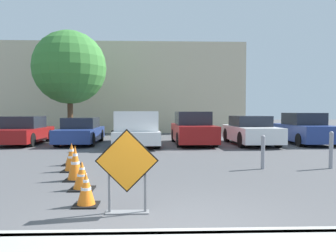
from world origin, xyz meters
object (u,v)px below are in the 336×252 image
(traffic_cone_second, at_px, (82,176))
(bollard_nearest, at_px, (263,151))
(parked_car_second, at_px, (81,132))
(bollard_second, at_px, (331,149))
(traffic_cone_third, at_px, (75,163))
(traffic_cone_fourth, at_px, (72,157))
(traffic_cone_fifth, at_px, (72,155))
(parked_car_nearest, at_px, (23,131))
(pickup_truck, at_px, (136,130))
(parked_car_fifth, at_px, (304,130))
(parked_car_fourth, at_px, (250,131))
(road_closed_sign, at_px, (127,169))
(traffic_cone_nearest, at_px, (86,189))
(parked_car_third, at_px, (193,129))

(traffic_cone_second, relative_size, bollard_nearest, 0.62)
(traffic_cone_second, bearing_deg, parked_car_second, 103.02)
(bollard_second, bearing_deg, traffic_cone_third, -168.94)
(traffic_cone_third, relative_size, traffic_cone_fourth, 1.06)
(traffic_cone_fifth, distance_m, parked_car_nearest, 7.56)
(traffic_cone_fifth, distance_m, pickup_truck, 5.71)
(parked_car_nearest, bearing_deg, traffic_cone_second, 116.31)
(traffic_cone_fifth, height_order, parked_car_fifth, parked_car_fifth)
(pickup_truck, xyz_separation_m, parked_car_fourth, (5.53, 0.37, -0.07))
(traffic_cone_fifth, relative_size, parked_car_fourth, 0.14)
(road_closed_sign, bearing_deg, traffic_cone_nearest, 148.00)
(parked_car_nearest, bearing_deg, bollard_nearest, 141.29)
(parked_car_second, xyz_separation_m, bollard_nearest, (6.76, -7.35, -0.10))
(traffic_cone_fourth, bearing_deg, traffic_cone_fifth, 104.64)
(pickup_truck, xyz_separation_m, parked_car_fifth, (8.31, 0.61, -0.03))
(traffic_cone_nearest, height_order, parked_car_third, parked_car_third)
(traffic_cone_fifth, xyz_separation_m, parked_car_fifth, (9.90, 6.08, 0.39))
(parked_car_nearest, height_order, bollard_second, parked_car_nearest)
(traffic_cone_nearest, height_order, pickup_truck, pickup_truck)
(traffic_cone_fifth, relative_size, parked_car_fifth, 0.16)
(traffic_cone_fourth, bearing_deg, traffic_cone_second, -70.39)
(road_closed_sign, bearing_deg, traffic_cone_fourth, 116.00)
(traffic_cone_nearest, bearing_deg, parked_car_fifth, 50.50)
(parked_car_fourth, bearing_deg, traffic_cone_fifth, 38.18)
(traffic_cone_second, distance_m, bollard_nearest, 5.07)
(parked_car_second, height_order, parked_car_third, parked_car_third)
(traffic_cone_nearest, height_order, traffic_cone_second, traffic_cone_second)
(parked_car_fourth, bearing_deg, traffic_cone_third, 50.00)
(traffic_cone_fifth, height_order, parked_car_fourth, parked_car_fourth)
(road_closed_sign, bearing_deg, traffic_cone_second, 123.26)
(parked_car_third, bearing_deg, traffic_cone_second, 68.30)
(traffic_cone_nearest, relative_size, pickup_truck, 0.11)
(road_closed_sign, xyz_separation_m, traffic_cone_fifth, (-2.09, 4.76, -0.41))
(parked_car_fifth, bearing_deg, bollard_second, 70.49)
(traffic_cone_fourth, bearing_deg, traffic_cone_nearest, -71.76)
(road_closed_sign, xyz_separation_m, traffic_cone_fourth, (-1.82, 3.74, -0.35))
(traffic_cone_fourth, relative_size, parked_car_fourth, 0.17)
(traffic_cone_nearest, xyz_separation_m, parked_car_second, (-2.55, 10.79, 0.32))
(traffic_cone_third, height_order, parked_car_fifth, parked_car_fifth)
(traffic_cone_second, bearing_deg, traffic_cone_fourth, 109.61)
(parked_car_third, height_order, bollard_nearest, parked_car_third)
(road_closed_sign, height_order, pickup_truck, pickup_truck)
(parked_car_second, xyz_separation_m, pickup_truck, (2.80, -1.02, 0.13))
(parked_car_nearest, height_order, parked_car_second, parked_car_nearest)
(traffic_cone_nearest, xyz_separation_m, parked_car_fourth, (5.78, 10.14, 0.38))
(parked_car_fifth, xyz_separation_m, bollard_second, (-2.41, -6.95, -0.15))
(traffic_cone_fifth, height_order, bollard_second, bollard_second)
(road_closed_sign, relative_size, parked_car_fifth, 0.33)
(traffic_cone_second, xyz_separation_m, parked_car_nearest, (-5.00, 9.54, 0.35))
(traffic_cone_fourth, relative_size, pickup_truck, 0.14)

